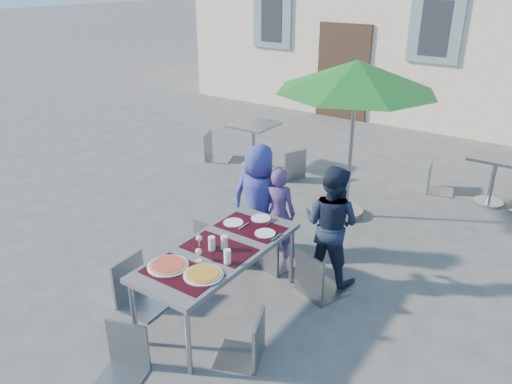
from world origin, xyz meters
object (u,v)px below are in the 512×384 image
Objects in this scene: cafe_table_1 at (495,170)px; chair_1 at (271,223)px; child_1 at (278,213)px; child_2 at (331,224)px; cafe_table_0 at (253,136)px; bg_chair_l_0 at (213,129)px; dining_table at (219,253)px; chair_2 at (318,248)px; chair_5 at (119,325)px; bg_chair_r_0 at (292,146)px; chair_0 at (213,216)px; chair_4 at (248,312)px; bg_chair_l_1 at (439,160)px; chair_3 at (133,255)px; child_0 at (259,200)px; pizza_near_right at (203,274)px; pizza_near_left at (168,265)px; patio_umbrella at (357,78)px.

chair_1 is at bearing -117.38° from cafe_table_1.
child_2 is (0.75, -0.08, 0.10)m from child_1.
cafe_table_0 is at bearing 128.45° from chair_1.
cafe_table_0 is at bearing 8.28° from bg_chair_l_0.
dining_table is 1.82× the size of chair_2.
bg_chair_r_0 is (-1.15, 4.77, 0.06)m from chair_5.
bg_chair_l_0 is (-2.28, 2.78, -0.01)m from chair_0.
bg_chair_l_1 reaches higher than chair_4.
chair_3 is at bearing -117.86° from cafe_table_1.
cafe_table_1 is (4.73, 0.86, -0.04)m from bg_chair_l_0.
bg_chair_r_0 reaches higher than cafe_table_0.
chair_0 is (-0.70, 0.77, -0.10)m from dining_table.
child_1 is (0.27, 0.02, -0.11)m from child_0.
chair_1 is 1.11× the size of chair_5.
chair_2 is (0.05, -0.39, -0.09)m from child_2.
chair_4 is at bearing -32.71° from dining_table.
chair_2 is at bearing 68.63° from pizza_near_right.
dining_table is 1.83× the size of chair_3.
bg_chair_l_1 reaches higher than dining_table.
chair_1 is 0.99× the size of chair_2.
child_2 is at bearing 163.39° from child_0.
bg_chair_l_1 is at bearing 78.36° from dining_table.
chair_1 reaches higher than pizza_near_left.
dining_table is 5.03× the size of pizza_near_right.
chair_1 reaches higher than bg_chair_l_0.
chair_4 is at bearing -64.03° from bg_chair_r_0.
patio_umbrella is 2.34m from bg_chair_l_1.
bg_chair_l_1 reaches higher than pizza_near_left.
child_1 reaches higher than chair_2.
bg_chair_l_1 is (1.09, 4.97, -0.24)m from pizza_near_left.
chair_5 is (-0.03, -2.48, -0.07)m from child_1.
chair_1 is (-0.22, 1.46, -0.17)m from pizza_near_right.
bg_chair_r_0 reaches higher than bg_chair_l_1.
cafe_table_0 is at bearing 108.18° from chair_3.
dining_table is 4.26m from cafe_table_0.
child_0 is 1.54× the size of bg_chair_l_1.
chair_5 is (-0.33, -0.73, -0.24)m from pizza_near_right.
bg_chair_l_1 is at bearing 70.43° from chair_3.
chair_2 reaches higher than chair_3.
child_1 is 3.66m from bg_chair_l_0.
child_1 is 3.64m from cafe_table_1.
cafe_table_1 is (1.85, 3.13, -0.04)m from child_1.
cafe_table_0 is 0.81× the size of bg_chair_l_0.
bg_chair_r_0 is (-1.92, 2.37, -0.11)m from child_2.
chair_1 is (-0.66, -0.21, -0.10)m from child_2.
bg_chair_l_0 is (-3.65, 3.98, 0.06)m from chair_4.
child_0 is (-0.38, 1.26, 0.01)m from dining_table.
chair_1 is 1.10× the size of bg_chair_l_1.
chair_1 is 1.25× the size of cafe_table_0.
chair_3 is at bearing 177.26° from pizza_near_right.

